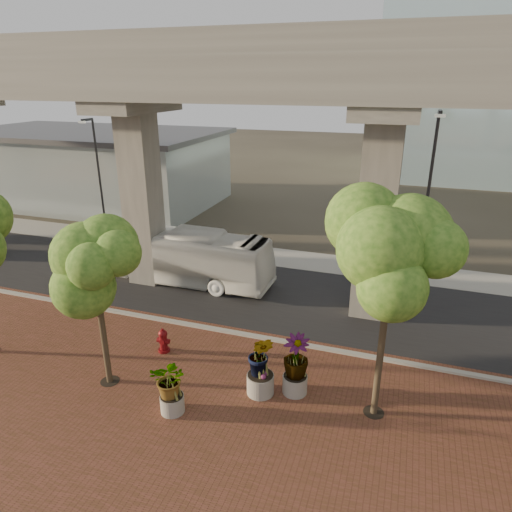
% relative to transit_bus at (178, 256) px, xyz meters
% --- Properties ---
extents(ground, '(160.00, 160.00, 0.00)m').
position_rel_transit_bus_xyz_m(ground, '(4.34, -2.42, -1.47)').
color(ground, '#332E25').
rests_on(ground, ground).
extents(brick_plaza, '(70.00, 13.00, 0.06)m').
position_rel_transit_bus_xyz_m(brick_plaza, '(4.34, -10.42, -1.44)').
color(brick_plaza, brown).
rests_on(brick_plaza, ground).
extents(asphalt_road, '(90.00, 8.00, 0.04)m').
position_rel_transit_bus_xyz_m(asphalt_road, '(4.34, -0.42, -1.45)').
color(asphalt_road, black).
rests_on(asphalt_road, ground).
extents(curb_strip, '(70.00, 0.25, 0.16)m').
position_rel_transit_bus_xyz_m(curb_strip, '(4.34, -4.42, -1.39)').
color(curb_strip, '#A09E95').
rests_on(curb_strip, ground).
extents(far_sidewalk, '(90.00, 3.00, 0.06)m').
position_rel_transit_bus_xyz_m(far_sidewalk, '(4.34, 5.08, -1.44)').
color(far_sidewalk, '#A09E95').
rests_on(far_sidewalk, ground).
extents(transit_viaduct, '(72.00, 5.60, 12.40)m').
position_rel_transit_bus_xyz_m(transit_viaduct, '(4.34, -0.42, 5.81)').
color(transit_viaduct, gray).
rests_on(transit_viaduct, ground).
extents(station_pavilion, '(23.00, 13.00, 6.30)m').
position_rel_transit_bus_xyz_m(station_pavilion, '(-15.66, 13.58, 1.74)').
color(station_pavilion, '#A1B2B8').
rests_on(station_pavilion, ground).
extents(transit_bus, '(10.65, 2.79, 2.95)m').
position_rel_transit_bus_xyz_m(transit_bus, '(0.00, 0.00, 0.00)').
color(transit_bus, white).
rests_on(transit_bus, ground).
extents(fire_hydrant, '(0.53, 0.47, 1.05)m').
position_rel_transit_bus_xyz_m(fire_hydrant, '(2.75, -6.64, -0.91)').
color(fire_hydrant, '#650B0F').
rests_on(fire_hydrant, ground).
extents(planter_front, '(1.79, 1.79, 1.97)m').
position_rel_transit_bus_xyz_m(planter_front, '(4.84, -9.78, -0.22)').
color(planter_front, '#9F9990').
rests_on(planter_front, ground).
extents(planter_right, '(2.15, 2.15, 2.30)m').
position_rel_transit_bus_xyz_m(planter_right, '(8.50, -7.48, -0.02)').
color(planter_right, gray).
rests_on(planter_right, ground).
extents(planter_left, '(2.16, 2.16, 2.37)m').
position_rel_transit_bus_xyz_m(planter_left, '(7.34, -7.90, 0.03)').
color(planter_left, '#9E968E').
rests_on(planter_left, ground).
extents(street_tree_near_west, '(3.66, 3.66, 6.16)m').
position_rel_transit_bus_xyz_m(street_tree_near_west, '(1.84, -9.07, 3.06)').
color(street_tree_near_west, '#463928').
rests_on(street_tree_near_west, ground).
extents(street_tree_near_east, '(4.18, 4.18, 7.36)m').
position_rel_transit_bus_xyz_m(street_tree_near_east, '(11.28, -7.67, 4.02)').
color(street_tree_near_east, '#463928').
rests_on(street_tree_near_east, ground).
extents(streetlamp_west, '(0.41, 1.19, 8.18)m').
position_rel_transit_bus_xyz_m(streetlamp_west, '(-7.93, 4.34, 3.30)').
color(streetlamp_west, '#2B2C30').
rests_on(streetlamp_west, ground).
extents(streetlamp_east, '(0.45, 1.33, 9.17)m').
position_rel_transit_bus_xyz_m(streetlamp_east, '(12.49, 2.96, 3.87)').
color(streetlamp_east, '#2D2D32').
rests_on(streetlamp_east, ground).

